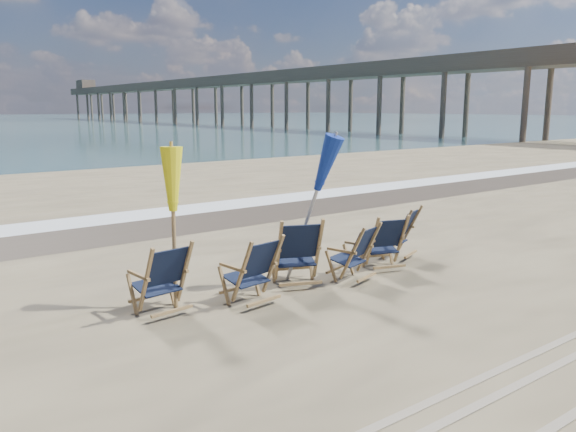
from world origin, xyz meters
name	(u,v)px	position (x,y,z in m)	size (l,w,h in m)	color
surf_foam	(148,214)	(0.00, 8.30, 0.00)	(200.00, 1.40, 0.01)	silver
wet_sand_strip	(173,223)	(0.00, 6.80, 0.00)	(200.00, 2.60, 0.00)	#42362A
beach_chair_0	(185,275)	(-2.35, 1.32, 0.51)	(0.65, 0.73, 1.01)	black
beach_chair_1	(273,267)	(-1.17, 0.95, 0.50)	(0.64, 0.72, 1.00)	black
beach_chair_2	(318,252)	(-0.24, 1.09, 0.55)	(0.71, 0.79, 1.10)	black
beach_chair_3	(369,249)	(0.69, 0.95, 0.47)	(0.60, 0.68, 0.94)	black
beach_chair_4	(402,241)	(1.48, 0.99, 0.49)	(0.62, 0.70, 0.97)	black
beach_chair_5	(410,230)	(2.30, 1.52, 0.48)	(0.62, 0.69, 0.96)	black
umbrella_yellow	(172,188)	(-2.38, 1.54, 1.65)	(0.30, 0.30, 2.17)	olive
umbrella_blue	(309,164)	(-0.26, 1.32, 1.86)	(0.30, 0.30, 2.40)	#A5A5AD
fishing_pier	(212,95)	(38.00, 74.00, 4.65)	(4.40, 140.00, 9.30)	brown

